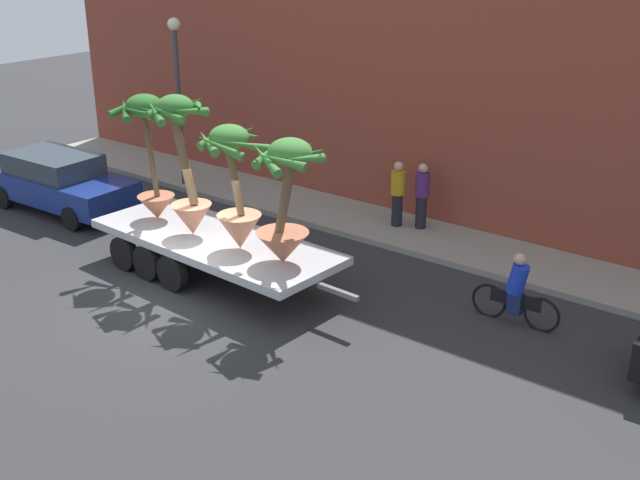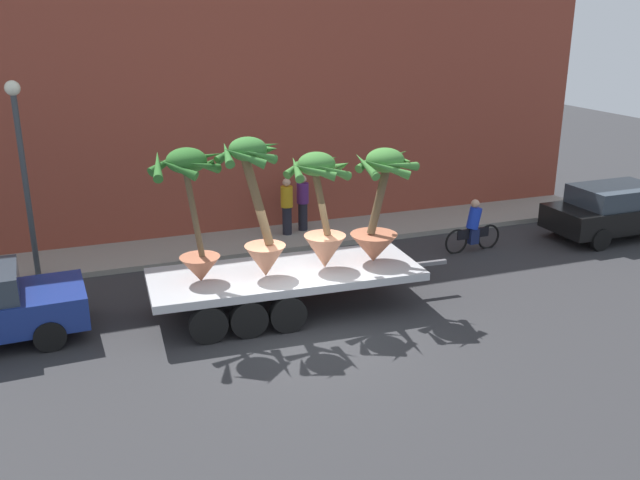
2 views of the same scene
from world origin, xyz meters
The scene contains 13 objects.
ground_plane centered at (0.00, 0.00, 0.00)m, with size 60.00×60.00×0.00m, color #2D2D30.
sidewalk centered at (0.00, 6.10, 0.07)m, with size 24.00×2.20×0.15m, color gray.
building_facade centered at (0.00, 7.80, 4.36)m, with size 24.00×1.20×8.72m, color brown.
flatbed_trailer centered at (-0.40, 1.29, 0.76)m, with size 7.09×2.53×0.98m.
potted_palm_rear centered at (-0.79, 1.12, 2.52)m, with size 1.43×1.46×3.09m.
potted_palm_middle centered at (-2.13, 1.32, 2.64)m, with size 1.65×1.60×2.91m.
potted_palm_front centered at (0.67, 1.15, 2.29)m, with size 1.46×1.49×2.66m.
potted_palm_extra centered at (2.06, 1.13, 2.22)m, with size 1.53×1.57×2.64m.
cyclist centered at (6.10, 3.36, 0.67)m, with size 1.84×0.36×1.54m.
parked_car centered at (10.92, 2.98, 0.83)m, with size 4.55×1.98×1.58m.
pedestrian_near_gate centered at (2.07, 6.45, 1.04)m, with size 0.36×0.36×1.71m.
pedestrian_far_left centered at (1.49, 6.22, 1.04)m, with size 0.36×0.36×1.71m.
street_lamp centered at (-5.46, 5.30, 3.23)m, with size 0.36×0.36×4.83m.
Camera 2 is at (-4.47, -12.47, 6.52)m, focal length 38.61 mm.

